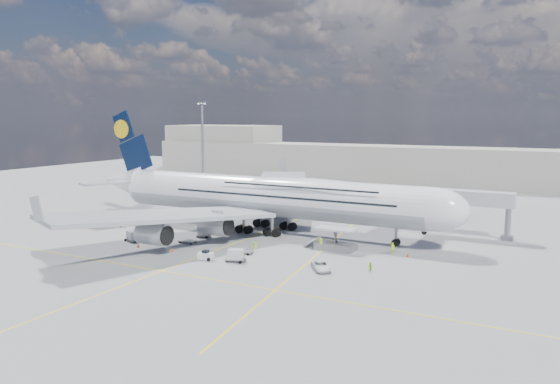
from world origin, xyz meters
The scene contains 32 objects.
ground centered at (0.00, 0.00, 0.00)m, with size 300.00×300.00×0.00m, color gray.
taxi_line_main centered at (0.00, 0.00, 0.01)m, with size 0.25×220.00×0.01m, color yellow.
taxi_line_cross centered at (0.00, -20.00, 0.01)m, with size 120.00×0.25×0.01m, color yellow.
taxi_line_diag centered at (14.00, 10.00, 0.01)m, with size 0.25×100.00×0.01m, color yellow.
airliner centered at (0.26, 10.00, 6.87)m, with size 77.26×79.15×23.71m.
jet_bridge centered at (29.81, 20.94, 6.85)m, with size 18.80×12.10×8.50m.
cargo_loader centered at (16.82, 2.89, 1.25)m, with size 8.53×3.20×3.67m.
light_mast centered at (-40.00, 45.00, 13.21)m, with size 3.00×0.70×25.50m.
terminal centered at (0.00, 95.00, 6.00)m, with size 180.00×16.00×12.00m, color #B2AD9E.
hangar centered at (-70.00, 100.00, 9.00)m, with size 40.00×22.00×18.00m, color #B2AD9E.
tree_line centered at (40.00, 140.00, 4.00)m, with size 160.00×6.00×8.00m, color #193814.
dolly_row_a centered at (-16.70, -8.05, 0.96)m, with size 3.19×2.53×1.79m.
dolly_row_b centered at (-7.38, -4.59, 0.34)m, with size 3.11×1.80×0.44m.
dolly_row_c centered at (-7.66, 0.45, 0.88)m, with size 2.88×2.09×1.63m.
dolly_back centered at (-28.56, 0.58, 1.02)m, with size 3.22×2.06×1.90m.
dolly_nose_far centered at (5.12, -6.41, 0.32)m, with size 3.03×1.92×0.42m.
dolly_nose_near centered at (6.51, -10.91, 1.03)m, with size 3.38×2.52×1.91m.
baggage_tug centered at (1.94, -12.21, 0.66)m, with size 2.56×1.58×1.49m.
catering_truck_inner centered at (-13.62, 20.33, 1.66)m, with size 6.29×3.78×3.51m.
catering_truck_outer centered at (-10.12, 49.59, 1.72)m, with size 6.66×4.05×3.71m.
service_van centered at (19.72, -9.12, 0.63)m, with size 2.10×4.56×1.27m, color white.
crew_nose centered at (26.06, 4.59, 0.96)m, with size 0.70×0.46×1.91m, color #A7DD17.
crew_loader centered at (26.23, -6.85, 0.75)m, with size 0.73×0.57×1.50m, color #93DF17.
crew_wing centered at (-8.54, 2.77, 0.88)m, with size 1.04×0.43×1.77m, color #E6FF1A.
crew_van centered at (14.84, 1.73, 0.97)m, with size 0.95×0.62×1.94m, color #C6FA1A.
crew_tug centered at (5.55, -3.76, 0.75)m, with size 0.97×0.56×1.50m, color #ADF319.
cone_nose centered at (28.60, 4.09, 0.30)m, with size 0.49×0.49×0.63m.
cone_wing_left_inner centered at (-1.23, 29.12, 0.24)m, with size 0.40×0.40×0.50m.
cone_wing_left_outer centered at (-15.96, 42.42, 0.28)m, with size 0.46×0.46×0.59m.
cone_wing_right_inner centered at (-12.74, -10.95, 0.30)m, with size 0.48×0.48×0.62m.
cone_wing_right_outer centered at (-5.85, -10.64, 0.31)m, with size 0.50×0.50×0.64m.
cone_tail centered at (-27.76, 11.88, 0.29)m, with size 0.48×0.48×0.61m.
Camera 1 is at (49.90, -78.10, 21.79)m, focal length 35.00 mm.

